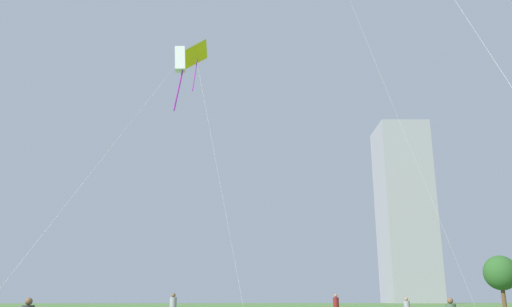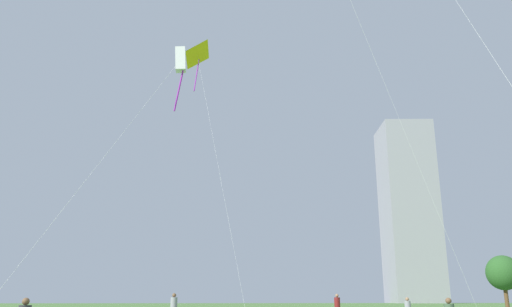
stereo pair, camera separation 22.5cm
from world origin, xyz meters
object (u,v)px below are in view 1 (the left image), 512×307
object	(u,v)px
kite_flying_2	(180,61)
park_tree_0	(501,273)
distant_highrise_0	(405,211)
person_standing_2	(173,307)
person_standing_4	(336,305)
kite_flying_3	(196,56)

from	to	relation	value
kite_flying_2	park_tree_0	world-z (taller)	kite_flying_2
park_tree_0	distant_highrise_0	world-z (taller)	distant_highrise_0
park_tree_0	person_standing_2	bearing A→B (deg)	-155.63
person_standing_2	distant_highrise_0	size ratio (longest dim) A/B	0.03
person_standing_4	park_tree_0	distance (m)	18.31
person_standing_2	person_standing_4	world-z (taller)	person_standing_4
kite_flying_3	park_tree_0	bearing A→B (deg)	-9.79
kite_flying_2	park_tree_0	bearing A→B (deg)	26.88
person_standing_4	park_tree_0	bearing A→B (deg)	-135.36
park_tree_0	distant_highrise_0	distance (m)	119.82
person_standing_4	distant_highrise_0	distance (m)	132.83
person_standing_2	distant_highrise_0	world-z (taller)	distant_highrise_0
person_standing_2	distant_highrise_0	xyz separation A→B (m)	(62.00, 124.53, 26.68)
kite_flying_2	park_tree_0	xyz separation A→B (m)	(27.47, 13.92, -12.48)
person_standing_4	person_standing_2	bearing A→B (deg)	44.25
person_standing_2	person_standing_4	xyz separation A→B (m)	(10.87, 4.87, 0.00)
person_standing_4	park_tree_0	xyz separation A→B (m)	(16.49, 7.52, 2.57)
person_standing_2	kite_flying_3	world-z (taller)	kite_flying_3
kite_flying_3	distant_highrise_0	bearing A→B (deg)	59.99
person_standing_4	kite_flying_2	distance (m)	19.70
distant_highrise_0	kite_flying_3	bearing A→B (deg)	-115.24
person_standing_4	kite_flying_2	xyz separation A→B (m)	(-10.98, -6.40, 15.05)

